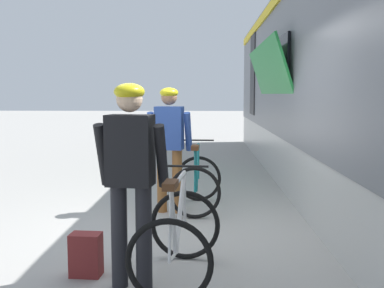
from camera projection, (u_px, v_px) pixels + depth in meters
The scene contains 6 objects.
ground_plane at pixel (191, 231), 5.52m from camera, with size 80.00×80.00×0.00m, color #A09E99.
cyclist_near_in_dark at pixel (131, 167), 3.81m from camera, with size 0.64×0.36×1.76m.
cyclist_far_in_blue at pixel (169, 138), 6.31m from camera, with size 0.64×0.37×1.76m.
bicycle_near_white at pixel (178, 236), 4.04m from camera, with size 0.79×1.12×0.99m.
bicycle_far_teal at pixel (197, 182), 6.54m from camera, with size 0.74×1.09×0.99m.
backpack_on_platform at pixel (86, 255), 4.15m from camera, with size 0.28×0.18×0.40m, color maroon.
Camera 1 is at (0.18, -5.37, 1.67)m, focal length 42.24 mm.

